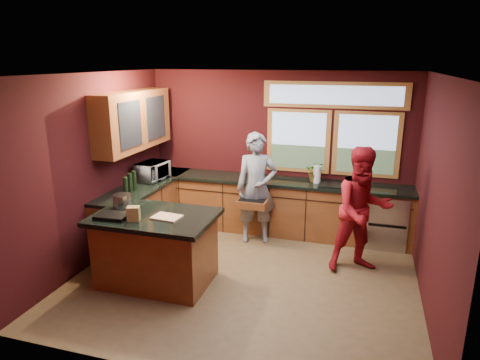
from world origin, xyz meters
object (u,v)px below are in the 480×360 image
at_px(island, 156,248).
at_px(stock_pot, 122,201).
at_px(person_grey, 257,188).
at_px(cutting_board, 167,217).
at_px(person_red, 362,210).

relative_size(island, stock_pot, 6.46).
xyz_separation_m(person_grey, stock_pot, (-1.47, -1.54, 0.14)).
bearing_deg(cutting_board, stock_pot, 165.07).
distance_m(person_red, cutting_board, 2.64).
height_order(person_grey, stock_pot, person_grey).
xyz_separation_m(person_red, cutting_board, (-2.36, -1.17, 0.07)).
bearing_deg(stock_pot, cutting_board, -14.93).
bearing_deg(person_grey, stock_pot, -151.51).
xyz_separation_m(island, cutting_board, (0.20, -0.05, 0.48)).
bearing_deg(island, stock_pot, 164.74).
relative_size(person_grey, stock_pot, 7.43).
bearing_deg(person_red, cutting_board, -178.87).
bearing_deg(stock_pot, island, -15.26).
bearing_deg(island, cutting_board, -14.04).
bearing_deg(cutting_board, person_grey, 67.52).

